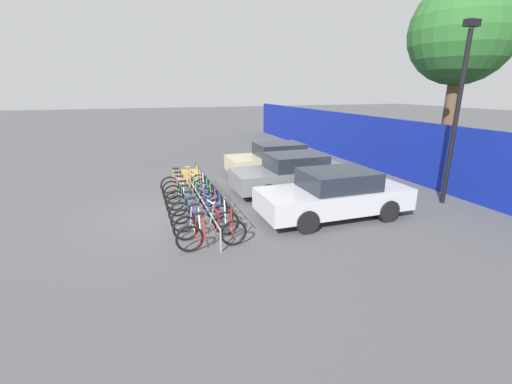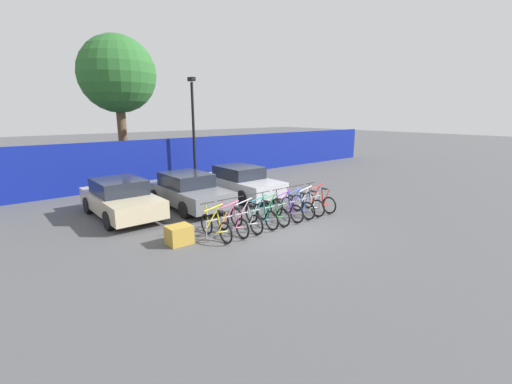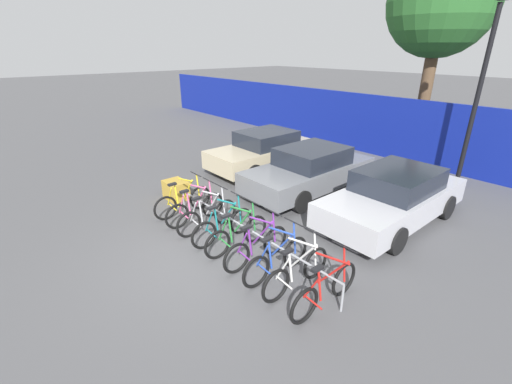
% 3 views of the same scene
% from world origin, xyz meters
% --- Properties ---
extents(ground_plane, '(120.00, 120.00, 0.00)m').
position_xyz_m(ground_plane, '(0.00, 0.00, 0.00)').
color(ground_plane, '#4C4C4F').
extents(hoarding_wall, '(36.00, 0.16, 2.41)m').
position_xyz_m(hoarding_wall, '(0.00, 9.50, 1.20)').
color(hoarding_wall, navy).
rests_on(hoarding_wall, ground).
extents(bike_rack, '(5.34, 0.04, 0.57)m').
position_xyz_m(bike_rack, '(0.33, 0.68, 0.50)').
color(bike_rack, gray).
rests_on(bike_rack, ground).
extents(bicycle_yellow, '(0.68, 1.71, 1.05)m').
position_xyz_m(bicycle_yellow, '(-2.07, 0.53, 0.38)').
color(bicycle_yellow, black).
rests_on(bicycle_yellow, ground).
extents(bicycle_pink, '(0.68, 1.71, 1.05)m').
position_xyz_m(bicycle_pink, '(-1.45, 0.53, 0.38)').
color(bicycle_pink, black).
rests_on(bicycle_pink, ground).
extents(bicycle_silver, '(0.68, 1.71, 1.05)m').
position_xyz_m(bicycle_silver, '(-0.90, 0.53, 0.38)').
color(bicycle_silver, black).
rests_on(bicycle_silver, ground).
extents(bicycle_teal, '(0.68, 1.71, 1.05)m').
position_xyz_m(bicycle_teal, '(-0.24, 0.53, 0.38)').
color(bicycle_teal, black).
rests_on(bicycle_teal, ground).
extents(bicycle_green, '(0.68, 1.71, 1.05)m').
position_xyz_m(bicycle_green, '(0.28, 0.53, 0.38)').
color(bicycle_green, black).
rests_on(bicycle_green, ground).
extents(bicycle_purple, '(0.68, 1.71, 1.05)m').
position_xyz_m(bicycle_purple, '(0.94, 0.53, 0.38)').
color(bicycle_purple, black).
rests_on(bicycle_purple, ground).
extents(bicycle_blue, '(0.68, 1.71, 1.05)m').
position_xyz_m(bicycle_blue, '(1.53, 0.53, 0.38)').
color(bicycle_blue, black).
rests_on(bicycle_blue, ground).
extents(bicycle_white, '(0.68, 1.71, 1.05)m').
position_xyz_m(bicycle_white, '(2.06, 0.53, 0.38)').
color(bicycle_white, black).
rests_on(bicycle_white, ground).
extents(bicycle_red, '(0.68, 1.71, 1.05)m').
position_xyz_m(bicycle_red, '(2.72, 0.53, 0.38)').
color(bicycle_red, black).
rests_on(bicycle_red, ground).
extents(car_beige, '(1.91, 4.24, 1.40)m').
position_xyz_m(car_beige, '(-3.47, 4.72, 0.69)').
color(car_beige, '#C1B28E').
rests_on(car_beige, ground).
extents(car_grey, '(1.91, 4.35, 1.40)m').
position_xyz_m(car_grey, '(-0.94, 4.30, 0.69)').
color(car_grey, slate).
rests_on(car_grey, ground).
extents(car_silver, '(1.91, 4.42, 1.40)m').
position_xyz_m(car_silver, '(1.79, 4.37, 0.69)').
color(car_silver, '#B7B7BC').
rests_on(car_silver, ground).
extents(lamp_post, '(0.24, 0.44, 5.56)m').
position_xyz_m(lamp_post, '(1.85, 8.50, 3.13)').
color(lamp_post, black).
rests_on(lamp_post, ground).
extents(cargo_crate, '(0.70, 0.56, 0.55)m').
position_xyz_m(cargo_crate, '(-3.12, 0.87, 0.28)').
color(cargo_crate, '#B28C33').
rests_on(cargo_crate, ground).
extents(tree_behind_hoarding, '(3.98, 3.98, 7.73)m').
position_xyz_m(tree_behind_hoarding, '(-0.96, 11.30, 5.69)').
color(tree_behind_hoarding, brown).
rests_on(tree_behind_hoarding, ground).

